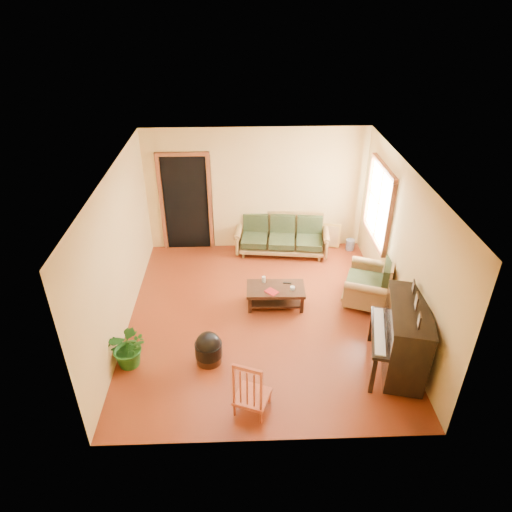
{
  "coord_description": "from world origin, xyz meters",
  "views": [
    {
      "loc": [
        -0.32,
        -6.23,
        4.96
      ],
      "look_at": [
        -0.08,
        0.2,
        1.1
      ],
      "focal_mm": 32.0,
      "sensor_mm": 36.0,
      "label": 1
    }
  ],
  "objects_px": {
    "footstool": "(209,351)",
    "coffee_table": "(275,296)",
    "potted_plant": "(129,347)",
    "armchair": "(368,279)",
    "piano": "(405,339)",
    "red_chair": "(252,384)",
    "sofa": "(282,236)",
    "ceramic_crock": "(350,245)"
  },
  "relations": [
    {
      "from": "sofa",
      "to": "footstool",
      "type": "height_order",
      "value": "sofa"
    },
    {
      "from": "armchair",
      "to": "piano",
      "type": "distance_m",
      "value": 1.7
    },
    {
      "from": "footstool",
      "to": "coffee_table",
      "type": "bearing_deg",
      "value": 51.13
    },
    {
      "from": "armchair",
      "to": "piano",
      "type": "height_order",
      "value": "piano"
    },
    {
      "from": "ceramic_crock",
      "to": "potted_plant",
      "type": "bearing_deg",
      "value": -140.47
    },
    {
      "from": "ceramic_crock",
      "to": "potted_plant",
      "type": "distance_m",
      "value": 5.23
    },
    {
      "from": "coffee_table",
      "to": "piano",
      "type": "bearing_deg",
      "value": -43.39
    },
    {
      "from": "footstool",
      "to": "potted_plant",
      "type": "xyz_separation_m",
      "value": [
        -1.16,
        -0.03,
        0.16
      ]
    },
    {
      "from": "piano",
      "to": "red_chair",
      "type": "relative_size",
      "value": 1.4
    },
    {
      "from": "armchair",
      "to": "red_chair",
      "type": "distance_m",
      "value": 3.17
    },
    {
      "from": "coffee_table",
      "to": "armchair",
      "type": "relative_size",
      "value": 1.09
    },
    {
      "from": "coffee_table",
      "to": "piano",
      "type": "xyz_separation_m",
      "value": [
        1.73,
        -1.64,
        0.38
      ]
    },
    {
      "from": "potted_plant",
      "to": "footstool",
      "type": "bearing_deg",
      "value": 1.59
    },
    {
      "from": "armchair",
      "to": "coffee_table",
      "type": "bearing_deg",
      "value": -157.11
    },
    {
      "from": "sofa",
      "to": "armchair",
      "type": "relative_size",
      "value": 2.04
    },
    {
      "from": "armchair",
      "to": "red_chair",
      "type": "xyz_separation_m",
      "value": [
        -2.12,
        -2.37,
        -0.01
      ]
    },
    {
      "from": "red_chair",
      "to": "potted_plant",
      "type": "xyz_separation_m",
      "value": [
        -1.79,
        0.9,
        -0.11
      ]
    },
    {
      "from": "sofa",
      "to": "coffee_table",
      "type": "xyz_separation_m",
      "value": [
        -0.27,
        -1.83,
        -0.22
      ]
    },
    {
      "from": "sofa",
      "to": "potted_plant",
      "type": "relative_size",
      "value": 2.7
    },
    {
      "from": "sofa",
      "to": "armchair",
      "type": "bearing_deg",
      "value": -45.25
    },
    {
      "from": "armchair",
      "to": "piano",
      "type": "xyz_separation_m",
      "value": [
        0.1,
        -1.7,
        0.1
      ]
    },
    {
      "from": "sofa",
      "to": "potted_plant",
      "type": "bearing_deg",
      "value": -121.16
    },
    {
      "from": "coffee_table",
      "to": "footstool",
      "type": "xyz_separation_m",
      "value": [
        -1.11,
        -1.38,
        0.01
      ]
    },
    {
      "from": "sofa",
      "to": "potted_plant",
      "type": "xyz_separation_m",
      "value": [
        -2.54,
        -3.23,
        -0.06
      ]
    },
    {
      "from": "piano",
      "to": "potted_plant",
      "type": "xyz_separation_m",
      "value": [
        -4.01,
        0.23,
        -0.22
      ]
    },
    {
      "from": "footstool",
      "to": "red_chair",
      "type": "xyz_separation_m",
      "value": [
        0.63,
        -0.93,
        0.26
      ]
    },
    {
      "from": "armchair",
      "to": "red_chair",
      "type": "bearing_deg",
      "value": -110.95
    },
    {
      "from": "footstool",
      "to": "potted_plant",
      "type": "height_order",
      "value": "potted_plant"
    },
    {
      "from": "piano",
      "to": "ceramic_crock",
      "type": "distance_m",
      "value": 3.59
    },
    {
      "from": "coffee_table",
      "to": "footstool",
      "type": "distance_m",
      "value": 1.77
    },
    {
      "from": "coffee_table",
      "to": "potted_plant",
      "type": "xyz_separation_m",
      "value": [
        -2.27,
        -1.41,
        0.17
      ]
    },
    {
      "from": "sofa",
      "to": "footstool",
      "type": "xyz_separation_m",
      "value": [
        -1.38,
        -3.2,
        -0.21
      ]
    },
    {
      "from": "red_chair",
      "to": "footstool",
      "type": "bearing_deg",
      "value": 145.26
    },
    {
      "from": "potted_plant",
      "to": "armchair",
      "type": "bearing_deg",
      "value": 20.56
    },
    {
      "from": "footstool",
      "to": "ceramic_crock",
      "type": "relative_size",
      "value": 1.77
    },
    {
      "from": "footstool",
      "to": "red_chair",
      "type": "height_order",
      "value": "red_chair"
    },
    {
      "from": "sofa",
      "to": "armchair",
      "type": "distance_m",
      "value": 2.24
    },
    {
      "from": "coffee_table",
      "to": "piano",
      "type": "distance_m",
      "value": 2.42
    },
    {
      "from": "piano",
      "to": "red_chair",
      "type": "height_order",
      "value": "piano"
    },
    {
      "from": "coffee_table",
      "to": "red_chair",
      "type": "xyz_separation_m",
      "value": [
        -0.48,
        -2.31,
        0.28
      ]
    },
    {
      "from": "ceramic_crock",
      "to": "footstool",
      "type": "bearing_deg",
      "value": -131.04
    },
    {
      "from": "coffee_table",
      "to": "sofa",
      "type": "bearing_deg",
      "value": 81.69
    }
  ]
}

